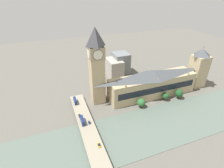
{
  "coord_description": "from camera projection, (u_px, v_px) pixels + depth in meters",
  "views": [
    {
      "loc": [
        -129.04,
        94.54,
        109.93
      ],
      "look_at": [
        18.12,
        39.08,
        21.32
      ],
      "focal_mm": 28.0,
      "sensor_mm": 36.0,
      "label": 1
    }
  ],
  "objects": [
    {
      "name": "ground_plane",
      "position": [
        152.0,
        103.0,
        188.21
      ],
      "size": [
        600.0,
        600.0,
        0.0
      ],
      "primitive_type": "plane",
      "color": "#605E56"
    },
    {
      "name": "river_water",
      "position": [
        171.0,
        122.0,
        161.74
      ],
      "size": [
        52.76,
        360.0,
        0.3
      ],
      "primitive_type": "cube",
      "color": "slate",
      "rests_on": "ground_plane"
    },
    {
      "name": "parliament_hall",
      "position": [
        153.0,
        83.0,
        194.9
      ],
      "size": [
        22.72,
        100.66,
        29.89
      ],
      "color": "tan",
      "rests_on": "ground_plane"
    },
    {
      "name": "clock_tower",
      "position": [
        96.0,
        65.0,
        170.73
      ],
      "size": [
        14.78,
        14.78,
        78.87
      ],
      "color": "tan",
      "rests_on": "ground_plane"
    },
    {
      "name": "victoria_tower",
      "position": [
        198.0,
        68.0,
        210.04
      ],
      "size": [
        16.94,
        16.94,
        50.8
      ],
      "color": "tan",
      "rests_on": "ground_plane"
    },
    {
      "name": "road_bridge",
      "position": [
        92.0,
        141.0,
        137.25
      ],
      "size": [
        137.51,
        13.58,
        4.16
      ],
      "color": "gray",
      "rests_on": "ground_plane"
    },
    {
      "name": "double_decker_bus_mid",
      "position": [
        82.0,
        120.0,
        153.5
      ],
      "size": [
        11.02,
        2.65,
        4.68
      ],
      "color": "navy",
      "rests_on": "road_bridge"
    },
    {
      "name": "double_decker_bus_rear",
      "position": [
        75.0,
        101.0,
        179.83
      ],
      "size": [
        10.33,
        2.58,
        4.72
      ],
      "color": "navy",
      "rests_on": "road_bridge"
    },
    {
      "name": "car_northbound_mid",
      "position": [
        99.0,
        145.0,
        132.06
      ],
      "size": [
        4.63,
        1.83,
        1.32
      ],
      "color": "gold",
      "rests_on": "road_bridge"
    },
    {
      "name": "car_southbound_lead",
      "position": [
        89.0,
        122.0,
        153.77
      ],
      "size": [
        3.85,
        1.82,
        1.52
      ],
      "color": "navy",
      "rests_on": "road_bridge"
    },
    {
      "name": "car_southbound_mid",
      "position": [
        80.0,
        116.0,
        161.86
      ],
      "size": [
        4.22,
        1.9,
        1.36
      ],
      "color": "black",
      "rests_on": "road_bridge"
    },
    {
      "name": "city_block_west",
      "position": [
        121.0,
        63.0,
        244.67
      ],
      "size": [
        22.56,
        20.23,
        29.82
      ],
      "color": "slate",
      "rests_on": "ground_plane"
    },
    {
      "name": "city_block_center",
      "position": [
        114.0,
        68.0,
        238.56
      ],
      "size": [
        27.69,
        18.31,
        23.97
      ],
      "color": "#A39E93",
      "rests_on": "ground_plane"
    },
    {
      "name": "tree_embankment_near",
      "position": [
        165.0,
        96.0,
        189.36
      ],
      "size": [
        7.07,
        7.07,
        9.46
      ],
      "color": "brown",
      "rests_on": "ground_plane"
    },
    {
      "name": "tree_embankment_mid",
      "position": [
        141.0,
        103.0,
        178.34
      ],
      "size": [
        8.44,
        8.44,
        10.08
      ],
      "color": "brown",
      "rests_on": "ground_plane"
    },
    {
      "name": "tree_embankment_far",
      "position": [
        179.0,
        93.0,
        192.0
      ],
      "size": [
        8.55,
        8.55,
        11.07
      ],
      "color": "brown",
      "rests_on": "ground_plane"
    }
  ]
}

